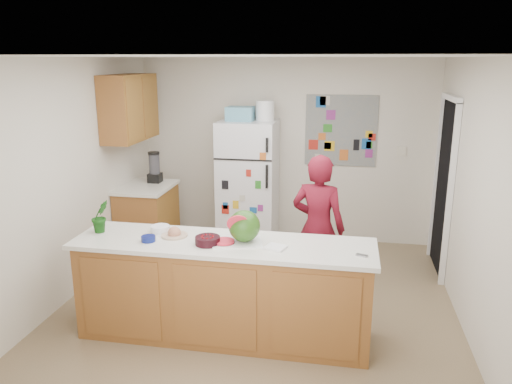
% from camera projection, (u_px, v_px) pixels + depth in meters
% --- Properties ---
extents(floor, '(4.00, 4.50, 0.02)m').
position_uv_depth(floor, '(255.00, 312.00, 5.08)').
color(floor, brown).
rests_on(floor, ground).
extents(wall_back, '(4.00, 0.02, 2.50)m').
position_uv_depth(wall_back, '(285.00, 151.00, 6.90)').
color(wall_back, beige).
rests_on(wall_back, ground).
extents(wall_left, '(0.02, 4.50, 2.50)m').
position_uv_depth(wall_left, '(63.00, 183.00, 5.10)').
color(wall_left, beige).
rests_on(wall_left, ground).
extents(wall_right, '(0.02, 4.50, 2.50)m').
position_uv_depth(wall_right, '(479.00, 203.00, 4.40)').
color(wall_right, beige).
rests_on(wall_right, ground).
extents(ceiling, '(4.00, 4.50, 0.02)m').
position_uv_depth(ceiling, '(255.00, 55.00, 4.43)').
color(ceiling, white).
rests_on(ceiling, wall_back).
extents(doorway, '(0.03, 0.85, 2.04)m').
position_uv_depth(doorway, '(444.00, 188.00, 5.84)').
color(doorway, black).
rests_on(doorway, ground).
extents(peninsula_base, '(2.60, 0.62, 0.88)m').
position_uv_depth(peninsula_base, '(224.00, 291.00, 4.52)').
color(peninsula_base, brown).
rests_on(peninsula_base, floor).
extents(peninsula_top, '(2.68, 0.70, 0.04)m').
position_uv_depth(peninsula_top, '(223.00, 244.00, 4.40)').
color(peninsula_top, silver).
rests_on(peninsula_top, peninsula_base).
extents(side_counter_base, '(0.60, 0.80, 0.86)m').
position_uv_depth(side_counter_base, '(148.00, 220.00, 6.54)').
color(side_counter_base, brown).
rests_on(side_counter_base, floor).
extents(side_counter_top, '(0.64, 0.84, 0.04)m').
position_uv_depth(side_counter_top, '(146.00, 187.00, 6.43)').
color(side_counter_top, silver).
rests_on(side_counter_top, side_counter_base).
extents(upper_cabinets, '(0.35, 1.00, 0.80)m').
position_uv_depth(upper_cabinets, '(130.00, 108.00, 6.14)').
color(upper_cabinets, brown).
rests_on(upper_cabinets, wall_left).
extents(refrigerator, '(0.75, 0.70, 1.70)m').
position_uv_depth(refrigerator, '(248.00, 184.00, 6.72)').
color(refrigerator, silver).
rests_on(refrigerator, floor).
extents(fridge_top_bin, '(0.35, 0.28, 0.18)m').
position_uv_depth(fridge_top_bin, '(240.00, 114.00, 6.49)').
color(fridge_top_bin, '#5999B2').
rests_on(fridge_top_bin, refrigerator).
extents(photo_collage, '(0.95, 0.01, 0.95)m').
position_uv_depth(photo_collage, '(341.00, 131.00, 6.67)').
color(photo_collage, slate).
rests_on(photo_collage, wall_back).
extents(person, '(0.64, 0.49, 1.56)m').
position_uv_depth(person, '(318.00, 228.00, 5.19)').
color(person, maroon).
rests_on(person, floor).
extents(blender_appliance, '(0.14, 0.14, 0.38)m').
position_uv_depth(blender_appliance, '(155.00, 168.00, 6.55)').
color(blender_appliance, black).
rests_on(blender_appliance, side_counter_top).
extents(cutting_board, '(0.50, 0.42, 0.01)m').
position_uv_depth(cutting_board, '(237.00, 242.00, 4.37)').
color(cutting_board, white).
rests_on(cutting_board, peninsula_top).
extents(watermelon, '(0.28, 0.28, 0.28)m').
position_uv_depth(watermelon, '(244.00, 226.00, 4.34)').
color(watermelon, '#285115').
rests_on(watermelon, cutting_board).
extents(watermelon_slice, '(0.18, 0.18, 0.02)m').
position_uv_depth(watermelon_slice, '(224.00, 241.00, 4.34)').
color(watermelon_slice, red).
rests_on(watermelon_slice, cutting_board).
extents(cherry_bowl, '(0.24, 0.24, 0.07)m').
position_uv_depth(cherry_bowl, '(208.00, 241.00, 4.33)').
color(cherry_bowl, black).
rests_on(cherry_bowl, peninsula_top).
extents(white_bowl, '(0.20, 0.20, 0.06)m').
position_uv_depth(white_bowl, '(160.00, 229.00, 4.64)').
color(white_bowl, silver).
rests_on(white_bowl, peninsula_top).
extents(cobalt_bowl, '(0.17, 0.17, 0.05)m').
position_uv_depth(cobalt_bowl, '(148.00, 239.00, 4.40)').
color(cobalt_bowl, '#0C1659').
rests_on(cobalt_bowl, peninsula_top).
extents(plate, '(0.32, 0.32, 0.02)m').
position_uv_depth(plate, '(174.00, 235.00, 4.53)').
color(plate, beige).
rests_on(plate, peninsula_top).
extents(paper_towel, '(0.20, 0.19, 0.02)m').
position_uv_depth(paper_towel, '(276.00, 247.00, 4.24)').
color(paper_towel, white).
rests_on(paper_towel, peninsula_top).
extents(keys, '(0.10, 0.07, 0.01)m').
position_uv_depth(keys, '(362.00, 255.00, 4.08)').
color(keys, gray).
rests_on(keys, peninsula_top).
extents(potted_plant, '(0.20, 0.21, 0.30)m').
position_uv_depth(potted_plant, '(100.00, 216.00, 4.61)').
color(potted_plant, '#0F4815').
rests_on(potted_plant, peninsula_top).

